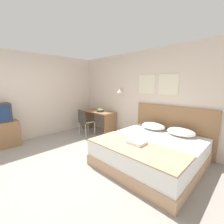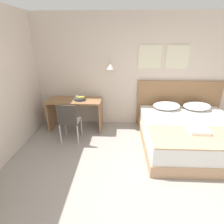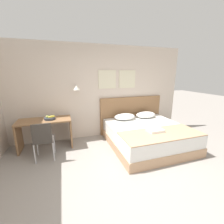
{
  "view_description": "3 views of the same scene",
  "coord_description": "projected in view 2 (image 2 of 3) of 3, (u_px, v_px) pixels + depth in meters",
  "views": [
    {
      "loc": [
        2.68,
        -1.27,
        1.69
      ],
      "look_at": [
        -0.29,
        1.73,
        0.92
      ],
      "focal_mm": 24.0,
      "sensor_mm": 36.0,
      "label": 1
    },
    {
      "loc": [
        -0.33,
        -1.73,
        2.08
      ],
      "look_at": [
        -0.47,
        1.45,
        0.74
      ],
      "focal_mm": 28.0,
      "sensor_mm": 36.0,
      "label": 2
    },
    {
      "loc": [
        -0.9,
        -1.75,
        1.87
      ],
      "look_at": [
        0.15,
        1.45,
        1.0
      ],
      "focal_mm": 24.0,
      "sensor_mm": 36.0,
      "label": 3
    }
  ],
  "objects": [
    {
      "name": "desk",
      "position": [
        75.0,
        108.0,
        4.22
      ],
      "size": [
        1.26,
        0.58,
        0.75
      ],
      "color": "#8E6642",
      "rests_on": "ground_plane"
    },
    {
      "name": "pillow_left",
      "position": [
        167.0,
        106.0,
        4.12
      ],
      "size": [
        0.63,
        0.43,
        0.18
      ],
      "color": "white",
      "rests_on": "bed"
    },
    {
      "name": "throw_blanket",
      "position": [
        206.0,
        137.0,
        2.95
      ],
      "size": [
        1.87,
        0.79,
        0.02
      ],
      "color": "tan",
      "rests_on": "bed"
    },
    {
      "name": "pillow_right",
      "position": [
        197.0,
        106.0,
        4.1
      ],
      "size": [
        0.63,
        0.43,
        0.18
      ],
      "color": "white",
      "rests_on": "bed"
    },
    {
      "name": "bed",
      "position": [
        190.0,
        135.0,
        3.59
      ],
      "size": [
        1.93,
        1.97,
        0.53
      ],
      "color": "tan",
      "rests_on": "ground_plane"
    },
    {
      "name": "fruit_bowl",
      "position": [
        80.0,
        99.0,
        4.09
      ],
      "size": [
        0.27,
        0.26,
        0.11
      ],
      "color": "#333842",
      "rests_on": "desk"
    },
    {
      "name": "ground_plane",
      "position": [
        142.0,
        204.0,
        2.38
      ],
      "size": [
        24.0,
        24.0,
        0.0
      ],
      "primitive_type": "plane",
      "color": "gray"
    },
    {
      "name": "folded_towel_near_foot",
      "position": [
        199.0,
        131.0,
        3.07
      ],
      "size": [
        0.35,
        0.26,
        0.06
      ],
      "color": "white",
      "rests_on": "throw_blanket"
    },
    {
      "name": "desk_chair",
      "position": [
        69.0,
        120.0,
        3.65
      ],
      "size": [
        0.41,
        0.41,
        0.88
      ],
      "color": "#3D3833",
      "rests_on": "ground_plane"
    },
    {
      "name": "headboard",
      "position": [
        178.0,
        104.0,
        4.4
      ],
      "size": [
        2.05,
        0.06,
        1.15
      ],
      "color": "#8E6642",
      "rests_on": "ground_plane"
    },
    {
      "name": "wall_back",
      "position": [
        134.0,
        73.0,
        4.21
      ],
      "size": [
        5.52,
        0.31,
        2.65
      ],
      "color": "beige",
      "rests_on": "ground_plane"
    }
  ]
}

